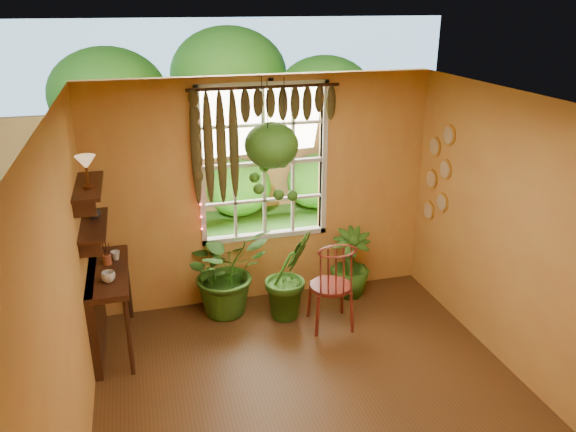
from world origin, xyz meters
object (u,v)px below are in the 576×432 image
Objects in this scene: windsor_chair at (331,298)px; potted_plant_left at (226,270)px; counter_ledge at (100,301)px; potted_plant_mid at (289,274)px; hanging_basket at (272,152)px.

windsor_chair is 1.14× the size of potted_plant_left.
counter_ledge is 2.06m from potted_plant_mid.
counter_ledge is 1.43m from potted_plant_left.
windsor_chair reaches higher than counter_ledge.
potted_plant_mid is (-0.39, 0.35, 0.17)m from windsor_chair.
counter_ledge is 0.97× the size of windsor_chair.
hanging_basket is at bearing 3.99° from potted_plant_left.
hanging_basket is (-0.11, 0.32, 1.37)m from potted_plant_mid.
potted_plant_mid is at bearing -22.84° from potted_plant_left.
counter_ledge is 0.86× the size of hanging_basket.
hanging_basket reaches higher than counter_ledge.
counter_ledge is 2.40m from hanging_basket.
windsor_chair is at bearing -30.72° from potted_plant_left.
potted_plant_mid is at bearing -70.83° from hanging_basket.
hanging_basket reaches higher than windsor_chair.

